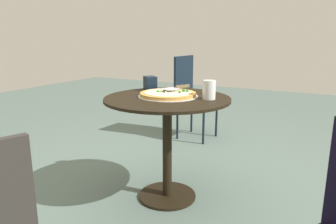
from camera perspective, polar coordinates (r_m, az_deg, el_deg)
name	(u,v)px	position (r m, az deg, el deg)	size (l,w,h in m)	color
ground_plane	(167,196)	(2.31, -0.14, -15.04)	(10.00, 10.00, 0.00)	#54665F
patio_table	(167,123)	(2.11, -0.14, -1.95)	(0.83, 0.83, 0.72)	black
pizza_on_tray	(168,94)	(2.10, 0.01, 3.22)	(0.40, 0.40, 0.05)	silver
pizza_server	(177,87)	(2.14, 1.57, 4.47)	(0.14, 0.21, 0.02)	silver
drinking_cup	(209,90)	(2.01, 7.45, 4.01)	(0.08, 0.08, 0.12)	white
napkin_dispenser	(150,83)	(2.34, -3.24, 5.21)	(0.10, 0.08, 0.10)	black
patio_chair_corner	(191,92)	(3.48, 4.26, 3.67)	(0.41, 0.41, 0.90)	black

